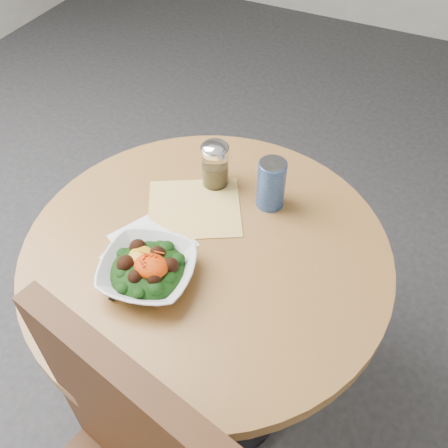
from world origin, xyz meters
name	(u,v)px	position (x,y,z in m)	size (l,w,h in m)	color
ground	(212,385)	(0.00, 0.00, 0.00)	(6.00, 6.00, 0.00)	#2B2A2D
table	(208,295)	(0.00, 0.00, 0.55)	(0.90, 0.90, 0.75)	black
cloth_napkin	(194,208)	(-0.09, 0.11, 0.75)	(0.24, 0.22, 0.00)	#FBAD0D
paper_napkins	(150,246)	(-0.12, -0.06, 0.75)	(0.22, 0.25, 0.00)	white
salad_bowl	(148,270)	(-0.08, -0.14, 0.78)	(0.25, 0.25, 0.08)	white
fork	(136,266)	(-0.12, -0.13, 0.76)	(0.03, 0.20, 0.00)	black
spice_shaker	(215,164)	(-0.08, 0.22, 0.82)	(0.08, 0.08, 0.14)	silver
beverage_can	(271,184)	(0.08, 0.21, 0.82)	(0.07, 0.07, 0.14)	navy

